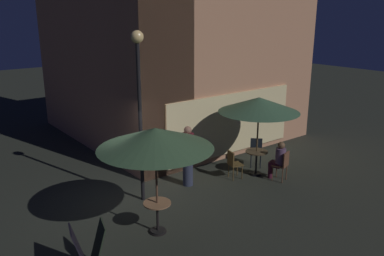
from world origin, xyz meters
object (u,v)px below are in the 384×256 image
patio_umbrella_0 (155,138)px  cafe_chair_0 (283,163)px  patio_umbrella_1 (259,105)px  menu_sandwich_board (89,247)px  patron_standing_1 (188,156)px  cafe_table_1 (256,158)px  patron_seated_0 (279,158)px  cafe_chair_1 (256,149)px  street_lamp_near_corner (139,88)px  cafe_chair_2 (233,162)px  cafe_table_0 (157,212)px

patio_umbrella_0 → cafe_chair_0: size_ratio=2.77×
cafe_chair_0 → patio_umbrella_1: bearing=0.0°
menu_sandwich_board → cafe_chair_0: menu_sandwich_board is taller
menu_sandwich_board → patron_standing_1: size_ratio=0.52×
cafe_table_1 → cafe_chair_0: bearing=-72.4°
patron_seated_0 → patron_standing_1: patron_standing_1 is taller
menu_sandwich_board → patio_umbrella_0: 2.59m
cafe_chair_1 → patron_seated_0: patron_seated_0 is taller
street_lamp_near_corner → cafe_chair_2: 3.92m
street_lamp_near_corner → cafe_chair_2: (2.93, -0.46, -2.55)m
patio_umbrella_1 → cafe_chair_1: patio_umbrella_1 is taller
cafe_chair_0 → cafe_table_0: bearing=74.2°
street_lamp_near_corner → cafe_table_0: (-0.61, -1.66, -2.58)m
patron_standing_1 → patio_umbrella_0: bearing=99.4°
cafe_chair_1 → cafe_chair_2: bearing=-30.3°
menu_sandwich_board → cafe_chair_2: (5.36, 1.52, 0.05)m
menu_sandwich_board → cafe_table_1: bearing=28.0°
patron_seated_0 → menu_sandwich_board: bearing=77.9°
cafe_table_0 → patio_umbrella_1: (4.33, 0.98, 1.74)m
patio_umbrella_0 → patio_umbrella_1: 4.44m
cafe_table_1 → patron_seated_0: patron_seated_0 is taller
cafe_table_1 → patio_umbrella_1: (0.00, 0.00, 1.70)m
cafe_table_0 → cafe_chair_2: (3.54, 1.20, 0.02)m
cafe_table_0 → cafe_chair_0: size_ratio=0.81×
patio_umbrella_1 → cafe_chair_2: patio_umbrella_1 is taller
street_lamp_near_corner → cafe_chair_0: size_ratio=4.85×
patron_standing_1 → cafe_chair_2: bearing=-137.3°
patio_umbrella_1 → cafe_table_1: bearing=0.0°
cafe_table_1 → cafe_chair_2: size_ratio=0.88×
menu_sandwich_board → cafe_chair_1: size_ratio=1.02×
cafe_table_0 → patron_standing_1: 2.76m
cafe_table_0 → patio_umbrella_1: patio_umbrella_1 is taller
menu_sandwich_board → cafe_chair_0: 6.44m
patio_umbrella_0 → patron_seated_0: (4.55, 0.29, -1.60)m
street_lamp_near_corner → cafe_chair_1: (4.29, -0.14, -2.53)m
cafe_chair_1 → cafe_chair_2: (-1.36, -0.33, -0.03)m
cafe_table_1 → cafe_chair_0: cafe_chair_0 is taller
patio_umbrella_0 → street_lamp_near_corner: bearing=69.9°
cafe_table_0 → cafe_chair_1: (4.90, 1.52, 0.05)m
street_lamp_near_corner → cafe_chair_1: 4.98m
patron_standing_1 → cafe_table_0: bearing=99.4°
cafe_chair_1 → cafe_chair_2: cafe_chair_1 is taller
patron_seated_0 → cafe_table_1: bearing=0.0°
street_lamp_near_corner → patron_standing_1: street_lamp_near_corner is taller
cafe_chair_1 → patron_seated_0: size_ratio=0.75×
patio_umbrella_1 → patron_seated_0: 1.72m
cafe_chair_1 → cafe_table_0: bearing=-26.5°
cafe_table_1 → patron_standing_1: 2.31m
cafe_table_0 → patio_umbrella_1: 4.77m
cafe_table_0 → cafe_chair_1: size_ratio=0.82×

